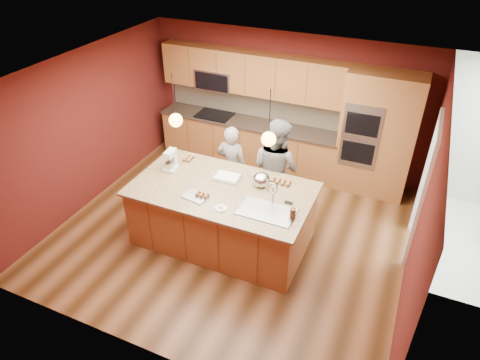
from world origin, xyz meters
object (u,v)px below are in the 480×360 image
at_px(person_right, 276,169).
at_px(stand_mixer, 171,162).
at_px(person_left, 232,166).
at_px(island, 223,214).
at_px(mixing_bowl, 261,180).

relative_size(person_right, stand_mixer, 5.19).
relative_size(person_left, stand_mixer, 4.36).
xyz_separation_m(person_right, stand_mixer, (-1.49, -0.87, 0.26)).
bearing_deg(stand_mixer, island, -13.66).
bearing_deg(island, stand_mixer, 171.29).
distance_m(person_left, stand_mixer, 1.17).
xyz_separation_m(person_left, stand_mixer, (-0.67, -0.87, 0.40)).
distance_m(person_right, mixing_bowl, 0.75).
distance_m(island, stand_mixer, 1.20).
height_order(person_left, stand_mixer, person_left).
xyz_separation_m(island, person_right, (0.49, 1.02, 0.39)).
distance_m(person_left, mixing_bowl, 1.15).
relative_size(stand_mixer, mixing_bowl, 1.28).
xyz_separation_m(island, person_left, (-0.32, 1.02, 0.24)).
bearing_deg(mixing_bowl, person_right, 91.09).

